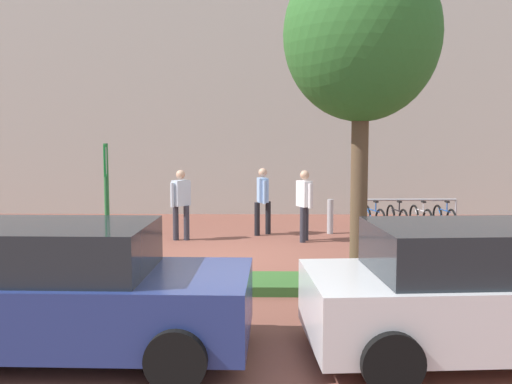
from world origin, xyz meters
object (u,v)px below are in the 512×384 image
object	(u,v)px
person_shirt_blue	(181,200)
person_shirt_white	(304,201)
tree_sidewalk	(362,37)
person_casual_tan	(263,197)
car_white_hatch	(490,292)
bike_at_sign	(113,266)
car_navy_sedan	(59,291)
parking_sign_post	(107,194)
bollard_steel	(330,216)
bike_rack_cluster	(409,216)

from	to	relation	value
person_shirt_blue	person_shirt_white	world-z (taller)	same
tree_sidewalk	person_shirt_white	xyz separation A→B (m)	(-0.60, 4.35, -3.14)
person_casual_tan	car_white_hatch	xyz separation A→B (m)	(2.65, -8.23, -0.23)
bike_at_sign	car_navy_sedan	distance (m)	3.13
tree_sidewalk	car_navy_sedan	distance (m)	5.98
parking_sign_post	person_casual_tan	bearing A→B (deg)	64.02
parking_sign_post	bollard_steel	distance (m)	7.06
bollard_steel	bike_at_sign	bearing A→B (deg)	-128.48
person_casual_tan	car_navy_sedan	world-z (taller)	person_casual_tan
bollard_steel	person_shirt_blue	bearing A→B (deg)	-165.02
parking_sign_post	person_casual_tan	xyz separation A→B (m)	(2.57, 5.27, -0.60)
bike_at_sign	person_shirt_white	bearing A→B (deg)	50.36
tree_sidewalk	car_navy_sedan	world-z (taller)	tree_sidewalk
tree_sidewalk	person_casual_tan	xyz separation A→B (m)	(-1.61, 5.27, -3.14)
tree_sidewalk	person_casual_tan	distance (m)	6.34
person_casual_tan	parking_sign_post	bearing A→B (deg)	-115.98
car_navy_sedan	bike_at_sign	bearing A→B (deg)	93.56
car_navy_sedan	car_white_hatch	bearing A→B (deg)	0.45
bike_rack_cluster	car_white_hatch	bearing A→B (deg)	-98.28
bollard_steel	car_white_hatch	distance (m)	8.49
parking_sign_post	bike_at_sign	xyz separation A→B (m)	(0.05, 0.09, -1.24)
bollard_steel	bike_rack_cluster	bearing A→B (deg)	20.84
bike_rack_cluster	person_casual_tan	distance (m)	4.19
parking_sign_post	car_navy_sedan	distance (m)	3.13
bike_rack_cluster	person_casual_tan	world-z (taller)	person_casual_tan
tree_sidewalk	bike_at_sign	size ratio (longest dim) A/B	3.30
parking_sign_post	person_casual_tan	size ratio (longest dim) A/B	1.41
bike_rack_cluster	person_shirt_white	size ratio (longest dim) A/B	1.55
tree_sidewalk	person_casual_tan	world-z (taller)	tree_sidewalk
tree_sidewalk	bike_at_sign	xyz separation A→B (m)	(-4.12, 0.10, -3.78)
bike_at_sign	car_white_hatch	bearing A→B (deg)	-30.63
person_casual_tan	car_white_hatch	bearing A→B (deg)	-72.14
bollard_steel	person_shirt_blue	distance (m)	3.91
bollard_steel	person_shirt_white	world-z (taller)	person_shirt_white
car_navy_sedan	person_shirt_white	bearing A→B (deg)	65.63
parking_sign_post	person_shirt_blue	bearing A→B (deg)	82.61
bollard_steel	car_navy_sedan	distance (m)	9.41
person_casual_tan	car_navy_sedan	size ratio (longest dim) A/B	0.40
bike_at_sign	parking_sign_post	bearing A→B (deg)	-119.73
car_white_hatch	car_navy_sedan	bearing A→B (deg)	-179.55
tree_sidewalk	bike_rack_cluster	world-z (taller)	tree_sidewalk
bike_at_sign	person_casual_tan	xyz separation A→B (m)	(2.51, 5.17, 0.63)
parking_sign_post	bollard_steel	world-z (taller)	parking_sign_post
tree_sidewalk	bike_rack_cluster	xyz separation A→B (m)	(2.40, 6.33, -3.78)
bollard_steel	car_navy_sedan	xyz separation A→B (m)	(-4.08, -8.47, 0.31)
bike_at_sign	person_shirt_white	distance (m)	5.55
bollard_steel	person_casual_tan	bearing A→B (deg)	-173.47
bike_at_sign	person_shirt_white	size ratio (longest dim) A/B	0.98
bollard_steel	car_navy_sedan	bearing A→B (deg)	-115.71
bike_at_sign	bollard_steel	distance (m)	6.87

